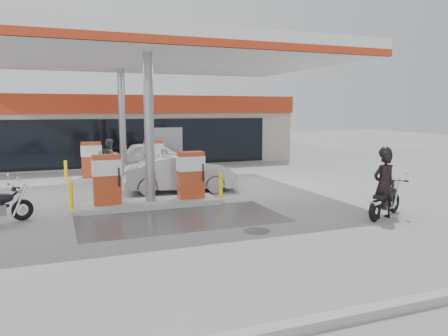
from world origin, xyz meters
The scene contains 14 objects.
ground centered at (0.00, 0.00, 0.00)m, with size 90.00×90.00×0.00m, color gray.
wet_patch centered at (0.50, 0.00, 0.00)m, with size 6.00×3.00×0.00m, color #4C4C4F.
drain_cover centered at (2.00, -2.00, 0.00)m, with size 0.70×0.70×0.01m, color #38383A.
kerb centered at (0.00, -7.00, 0.07)m, with size 28.00×0.25×0.15m, color gray.
store_building centered at (0.01, 15.94, 2.01)m, with size 22.00×8.22×4.00m.
canopy centered at (0.00, 5.00, 5.27)m, with size 16.00×10.02×5.51m.
pump_island_near centered at (0.00, 2.00, 0.71)m, with size 5.14×1.30×1.78m.
pump_island_far centered at (0.00, 8.00, 0.71)m, with size 5.14×1.30×1.78m.
main_motorcycle centered at (6.26, -1.97, 0.48)m, with size 1.95×1.17×1.09m.
biker_main centered at (6.09, -2.07, 1.00)m, with size 0.73×0.48×2.00m, color black.
sedan_white centered at (1.96, 10.20, 0.78)m, with size 1.84×4.58×1.56m, color white.
attendant centered at (-0.48, 9.00, 0.92)m, with size 0.89×0.69×1.83m, color #4E4E52.
hatchback_silver centered at (1.65, 4.20, 0.72)m, with size 1.51×4.34×1.43m, color #B1B2B9.
biker_walking centered at (0.31, 10.20, 0.94)m, with size 1.10×0.46×1.87m, color black.
Camera 1 is at (-2.88, -12.17, 3.19)m, focal length 35.00 mm.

